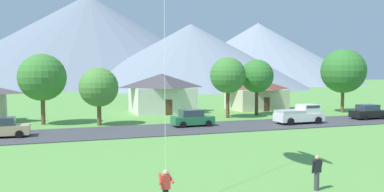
{
  "coord_description": "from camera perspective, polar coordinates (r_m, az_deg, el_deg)",
  "views": [
    {
      "loc": [
        -9.07,
        -6.13,
        5.63
      ],
      "look_at": [
        -1.68,
        15.33,
        4.17
      ],
      "focal_mm": 36.15,
      "sensor_mm": 36.0,
      "label": 1
    }
  ],
  "objects": [
    {
      "name": "house_leftmost",
      "position": [
        52.91,
        -4.48,
        0.53
      ],
      "size": [
        8.55,
        7.68,
        5.31
      ],
      "color": "silver",
      "rests_on": "ground"
    },
    {
      "name": "tree_near_right",
      "position": [
        41.11,
        -13.58,
        1.24
      ],
      "size": [
        4.06,
        4.06,
        6.02
      ],
      "color": "brown",
      "rests_on": "ground"
    },
    {
      "name": "house_right_center",
      "position": [
        57.84,
        9.42,
        0.41
      ],
      "size": [
        8.06,
        6.84,
        4.63
      ],
      "color": "beige",
      "rests_on": "ground"
    },
    {
      "name": "tree_right_of_center",
      "position": [
        43.52,
        -21.23,
        2.56
      ],
      "size": [
        4.96,
        4.96,
        7.48
      ],
      "color": "brown",
      "rests_on": "ground"
    },
    {
      "name": "watcher_person",
      "position": [
        19.49,
        17.93,
        -10.62
      ],
      "size": [
        0.56,
        0.24,
        1.68
      ],
      "color": "#3D3D42",
      "rests_on": "ground"
    },
    {
      "name": "road_strip",
      "position": [
        37.21,
        -4.7,
        -4.99
      ],
      "size": [
        160.0,
        7.41,
        0.08
      ],
      "primitive_type": "cube",
      "color": "#424247",
      "rests_on": "ground"
    },
    {
      "name": "parked_car_green_mid_east",
      "position": [
        39.21,
        0.05,
        -3.31
      ],
      "size": [
        4.24,
        2.15,
        1.68
      ],
      "color": "#237042",
      "rests_on": "road_strip"
    },
    {
      "name": "tree_near_left",
      "position": [
        50.0,
        9.54,
        2.9
      ],
      "size": [
        4.24,
        4.24,
        7.15
      ],
      "color": "#4C3823",
      "rests_on": "ground"
    },
    {
      "name": "parked_car_black_west_end",
      "position": [
        49.59,
        24.57,
        -2.18
      ],
      "size": [
        4.23,
        2.13,
        1.68
      ],
      "color": "black",
      "rests_on": "road_strip"
    },
    {
      "name": "tree_left_of_center",
      "position": [
        56.59,
        21.41,
        3.45
      ],
      "size": [
        6.01,
        6.01,
        8.69
      ],
      "color": "brown",
      "rests_on": "ground"
    },
    {
      "name": "parked_car_tan_east_end",
      "position": [
        36.33,
        -26.2,
        -4.25
      ],
      "size": [
        4.21,
        2.1,
        1.68
      ],
      "color": "tan",
      "rests_on": "road_strip"
    },
    {
      "name": "mountain_far_east_ridge",
      "position": [
        134.22,
        -0.18,
        5.95
      ],
      "size": [
        80.25,
        80.25,
        21.97
      ],
      "primitive_type": "cone",
      "color": "gray",
      "rests_on": "ground"
    },
    {
      "name": "mountain_east_ridge",
      "position": [
        188.12,
        9.69,
        6.25
      ],
      "size": [
        97.84,
        97.84,
        28.58
      ],
      "primitive_type": "cone",
      "color": "gray",
      "rests_on": "ground"
    },
    {
      "name": "mountain_central_ridge",
      "position": [
        173.86,
        -14.92,
        8.03
      ],
      "size": [
        128.07,
        128.07,
        38.48
      ],
      "primitive_type": "cone",
      "color": "slate",
      "rests_on": "ground"
    },
    {
      "name": "pickup_truck_white_west_side",
      "position": [
        42.88,
        15.66,
        -2.59
      ],
      "size": [
        5.21,
        2.34,
        1.99
      ],
      "color": "white",
      "rests_on": "road_strip"
    },
    {
      "name": "tree_center",
      "position": [
        46.67,
        5.32,
        3.04
      ],
      "size": [
        4.33,
        4.33,
        7.32
      ],
      "color": "brown",
      "rests_on": "ground"
    }
  ]
}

